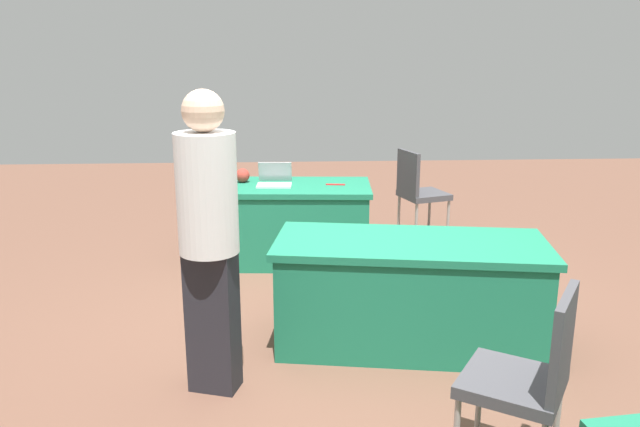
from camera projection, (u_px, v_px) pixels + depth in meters
ground_plane at (338, 342)px, 4.33m from camera, size 14.40×14.40×0.00m
table_foreground at (292, 223)px, 5.92m from camera, size 1.53×0.89×0.74m
table_mid_left at (409, 293)px, 4.22m from camera, size 1.90×1.05×0.74m
chair_tucked_right at (418, 189)px, 6.53m from camera, size 0.55×0.55×0.96m
chair_by_pillar at (529, 373)px, 2.82m from camera, size 0.61×0.61×0.96m
person_presenter at (209, 229)px, 3.50m from camera, size 0.42×0.42×1.77m
laptop_silver at (274, 181)px, 5.81m from camera, size 0.33×0.31×0.21m
yarn_ball at (243, 175)px, 5.92m from camera, size 0.13×0.13×0.13m
scissors_red at (335, 184)px, 5.83m from camera, size 0.18×0.06×0.01m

